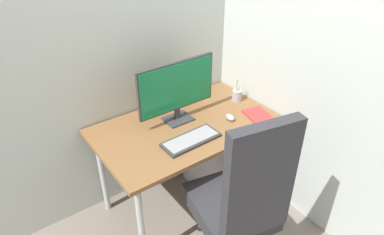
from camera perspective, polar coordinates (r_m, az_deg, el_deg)
ground_plane at (r=2.95m, az=-0.85°, el=-13.38°), size 8.00×8.00×0.00m
wall_back at (r=2.51m, az=-6.75°, el=15.70°), size 2.94×0.04×2.80m
wall_side_right at (r=2.46m, az=15.72°, el=14.37°), size 0.04×2.42×2.80m
desk at (r=2.51m, az=-0.98°, el=-2.56°), size 1.29×0.77×0.75m
office_chair at (r=2.11m, az=7.94°, el=-13.38°), size 0.56×0.63×1.24m
filing_cabinet at (r=2.91m, az=5.11°, el=-6.09°), size 0.46×0.53×0.62m
monitor at (r=2.40m, az=-2.53°, el=4.82°), size 0.61×0.16×0.45m
keyboard at (r=2.30m, az=-0.16°, el=-3.72°), size 0.41×0.18×0.02m
mouse at (r=2.53m, az=6.32°, el=0.03°), size 0.06×0.09×0.04m
pen_holder at (r=2.77m, az=7.45°, el=3.68°), size 0.08×0.08×0.17m
notebook at (r=2.61m, az=10.86°, el=0.36°), size 0.20×0.25×0.01m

